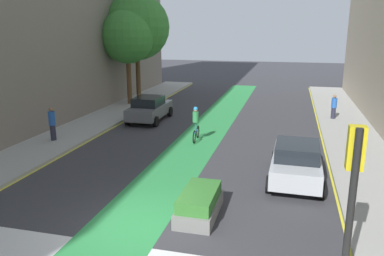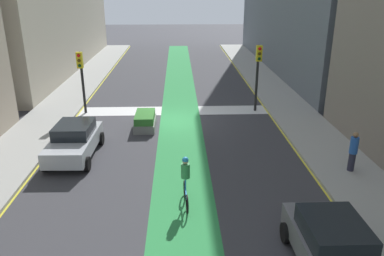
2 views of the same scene
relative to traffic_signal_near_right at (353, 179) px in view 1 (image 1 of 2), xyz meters
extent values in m
plane|color=#38383D|center=(-5.55, 1.63, -2.71)|extent=(120.00, 120.00, 0.00)
cube|color=#2D8C47|center=(-5.97, 1.63, -2.71)|extent=(2.40, 60.00, 0.01)
cube|color=yellow|center=(0.45, 1.63, -2.71)|extent=(0.16, 60.00, 0.01)
cylinder|color=black|center=(0.00, -0.12, -0.79)|extent=(0.16, 0.16, 3.85)
cube|color=gold|center=(0.00, 0.08, 0.66)|extent=(0.35, 0.28, 0.95)
sphere|color=red|center=(0.00, 0.22, 0.96)|extent=(0.20, 0.20, 0.20)
sphere|color=#4C380C|center=(0.00, 0.22, 0.66)|extent=(0.20, 0.20, 0.20)
sphere|color=#0C3814|center=(0.00, 0.22, 0.36)|extent=(0.20, 0.20, 0.20)
cube|color=slate|center=(-10.05, 14.64, -2.04)|extent=(1.82, 4.21, 0.70)
cube|color=black|center=(-10.05, 14.44, -1.42)|extent=(1.61, 2.01, 0.55)
cylinder|color=black|center=(-10.96, 16.11, -2.39)|extent=(0.22, 0.64, 0.64)
cylinder|color=black|center=(-9.16, 16.12, -2.39)|extent=(0.22, 0.64, 0.64)
cylinder|color=black|center=(-10.95, 13.17, -2.39)|extent=(0.22, 0.64, 0.64)
cylinder|color=black|center=(-9.15, 13.18, -2.39)|extent=(0.22, 0.64, 0.64)
cube|color=#B2B7BF|center=(-1.00, 6.50, -2.04)|extent=(1.89, 4.24, 0.70)
cube|color=black|center=(-1.00, 6.30, -1.42)|extent=(1.64, 2.03, 0.55)
cylinder|color=black|center=(-1.87, 7.99, -2.39)|extent=(0.23, 0.64, 0.64)
cylinder|color=black|center=(-0.07, 7.95, -2.39)|extent=(0.23, 0.64, 0.64)
cylinder|color=black|center=(-1.93, 5.05, -2.39)|extent=(0.23, 0.64, 0.64)
cylinder|color=black|center=(-0.13, 5.01, -2.39)|extent=(0.23, 0.64, 0.64)
torus|color=black|center=(-6.11, 11.44, -2.37)|extent=(0.10, 0.68, 0.68)
torus|color=black|center=(-6.05, 10.39, -2.37)|extent=(0.10, 0.68, 0.68)
cylinder|color=#2672BF|center=(-6.08, 10.91, -2.19)|extent=(0.12, 0.95, 0.06)
cylinder|color=#2672BF|center=(-6.07, 10.76, -1.92)|extent=(0.05, 0.05, 0.50)
cylinder|color=#338C4C|center=(-6.07, 10.76, -1.40)|extent=(0.32, 0.32, 0.55)
sphere|color=tan|center=(-6.07, 10.76, -1.01)|extent=(0.22, 0.22, 0.22)
sphere|color=#268CCC|center=(-6.07, 10.76, -0.97)|extent=(0.23, 0.23, 0.23)
cylinder|color=#262638|center=(1.37, 17.45, -2.21)|extent=(0.28, 0.28, 0.71)
cylinder|color=#2659B2|center=(1.37, 17.45, -1.54)|extent=(0.34, 0.34, 0.63)
sphere|color=#8C6647|center=(1.37, 17.45, -1.13)|extent=(0.20, 0.20, 0.20)
cylinder|color=#262638|center=(-13.15, 8.68, -2.16)|extent=(0.28, 0.28, 0.80)
cylinder|color=#2659B2|center=(-13.15, 8.68, -1.41)|extent=(0.34, 0.34, 0.71)
sphere|color=#8C6647|center=(-13.15, 8.68, -0.94)|extent=(0.23, 0.23, 0.23)
cylinder|color=brown|center=(-13.29, 19.00, -0.75)|extent=(0.36, 0.36, 3.63)
sphere|color=#387F33|center=(-13.29, 19.00, 2.46)|extent=(3.97, 3.97, 3.97)
cylinder|color=brown|center=(-13.18, 20.55, -0.60)|extent=(0.36, 0.36, 3.93)
sphere|color=#387F33|center=(-13.18, 20.55, 3.15)|extent=(5.09, 5.09, 5.09)
cube|color=slate|center=(-3.97, 2.71, -2.49)|extent=(1.15, 2.31, 0.45)
cube|color=#33722D|center=(-3.97, 2.71, -2.06)|extent=(1.03, 2.08, 0.40)
camera|label=1|loc=(-1.41, -8.24, 3.10)|focal=36.23mm
camera|label=2|loc=(-5.84, 23.06, 4.84)|focal=35.77mm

